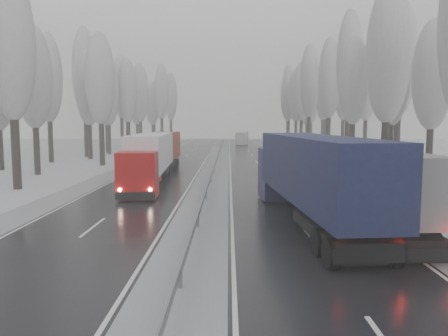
{
  "coord_description": "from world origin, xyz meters",
  "views": [
    {
      "loc": [
        1.52,
        -9.3,
        5.24
      ],
      "look_at": [
        1.21,
        19.68,
        2.2
      ],
      "focal_mm": 35.0,
      "sensor_mm": 36.0,
      "label": 1
    }
  ],
  "objects_px": {
    "truck_grey_tarp": "(355,178)",
    "truck_cream_box": "(296,152)",
    "box_truck_distant": "(242,139)",
    "truck_red_red": "(158,150)",
    "truck_blue_box": "(310,172)",
    "truck_red_white": "(150,156)"
  },
  "relations": [
    {
      "from": "truck_grey_tarp",
      "to": "truck_red_red",
      "type": "distance_m",
      "value": 25.02
    },
    {
      "from": "truck_grey_tarp",
      "to": "truck_red_white",
      "type": "xyz_separation_m",
      "value": [
        -13.22,
        13.17,
        0.16
      ]
    },
    {
      "from": "truck_cream_box",
      "to": "truck_red_red",
      "type": "xyz_separation_m",
      "value": [
        -13.63,
        1.32,
        0.07
      ]
    },
    {
      "from": "truck_blue_box",
      "to": "truck_cream_box",
      "type": "xyz_separation_m",
      "value": [
        2.33,
        20.01,
        -0.31
      ]
    },
    {
      "from": "truck_grey_tarp",
      "to": "truck_cream_box",
      "type": "distance_m",
      "value": 19.55
    },
    {
      "from": "truck_grey_tarp",
      "to": "truck_blue_box",
      "type": "distance_m",
      "value": 2.57
    },
    {
      "from": "box_truck_distant",
      "to": "truck_red_red",
      "type": "distance_m",
      "value": 57.12
    },
    {
      "from": "truck_blue_box",
      "to": "truck_red_white",
      "type": "distance_m",
      "value": 17.35
    },
    {
      "from": "truck_blue_box",
      "to": "truck_red_white",
      "type": "relative_size",
      "value": 1.08
    },
    {
      "from": "truck_blue_box",
      "to": "truck_red_red",
      "type": "xyz_separation_m",
      "value": [
        -11.3,
        21.34,
        -0.24
      ]
    },
    {
      "from": "truck_grey_tarp",
      "to": "truck_red_red",
      "type": "bearing_deg",
      "value": 120.28
    },
    {
      "from": "truck_grey_tarp",
      "to": "box_truck_distant",
      "type": "relative_size",
      "value": 1.89
    },
    {
      "from": "truck_cream_box",
      "to": "box_truck_distant",
      "type": "xyz_separation_m",
      "value": [
        -3.42,
        57.51,
        -0.82
      ]
    },
    {
      "from": "box_truck_distant",
      "to": "truck_cream_box",
      "type": "bearing_deg",
      "value": -80.78
    },
    {
      "from": "truck_red_white",
      "to": "truck_blue_box",
      "type": "bearing_deg",
      "value": -54.96
    },
    {
      "from": "truck_grey_tarp",
      "to": "box_truck_distant",
      "type": "bearing_deg",
      "value": 89.47
    },
    {
      "from": "box_truck_distant",
      "to": "truck_red_white",
      "type": "relative_size",
      "value": 0.5
    },
    {
      "from": "truck_blue_box",
      "to": "truck_grey_tarp",
      "type": "bearing_deg",
      "value": 5.38
    },
    {
      "from": "truck_blue_box",
      "to": "box_truck_distant",
      "type": "distance_m",
      "value": 77.54
    },
    {
      "from": "box_truck_distant",
      "to": "truck_blue_box",
      "type": "bearing_deg",
      "value": -83.38
    },
    {
      "from": "truck_grey_tarp",
      "to": "truck_blue_box",
      "type": "height_order",
      "value": "truck_blue_box"
    },
    {
      "from": "truck_red_red",
      "to": "truck_blue_box",
      "type": "bearing_deg",
      "value": -61.29
    }
  ]
}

